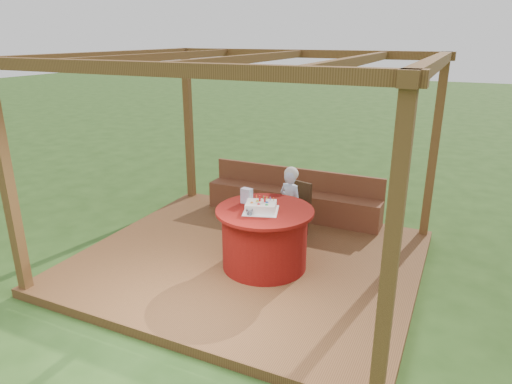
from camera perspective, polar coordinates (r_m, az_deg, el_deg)
ground at (r=6.49m, az=-0.94°, el=-9.03°), size 60.00×60.00×0.00m
deck at (r=6.46m, az=-0.95°, el=-8.56°), size 4.50×4.00×0.12m
pergola at (r=5.77m, az=-1.08°, el=12.59°), size 4.50×4.00×2.72m
bench at (r=7.78m, az=4.57°, el=-1.09°), size 3.00×0.42×0.80m
table at (r=6.02m, az=1.08°, el=-5.73°), size 1.27×1.27×0.81m
chair at (r=7.00m, az=5.09°, el=-1.87°), size 0.47×0.47×0.83m
elderly_woman at (r=6.79m, az=4.34°, el=-1.32°), size 0.46×0.37×1.13m
birthday_cake at (r=5.79m, az=0.62°, el=-1.84°), size 0.54×0.54×0.19m
gift_bag at (r=6.05m, az=-1.17°, el=-0.48°), size 0.15×0.11×0.20m
drinking_glass at (r=5.65m, az=-0.84°, el=-2.58°), size 0.09×0.09×0.08m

